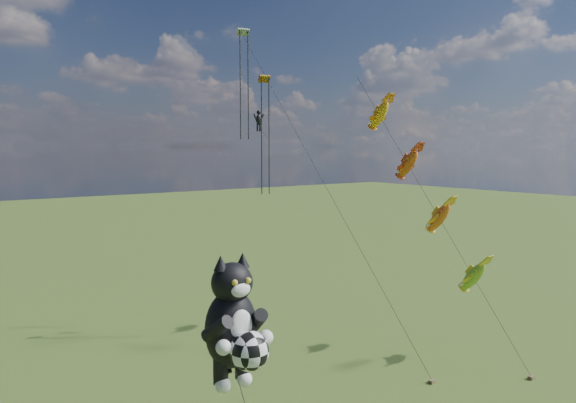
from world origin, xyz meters
TOP-DOWN VIEW (x-y plane):
  - cat_kite_rig at (-5.86, -0.65)m, footprint 2.33×4.11m
  - fish_windsock_rig at (16.25, 9.43)m, footprint 1.30×15.96m
  - parafoil_rig at (7.88, 18.30)m, footprint 4.08×17.18m

SIDE VIEW (x-z plane):
  - cat_kite_rig at x=-5.86m, z-range 2.82..13.63m
  - fish_windsock_rig at x=16.25m, z-range 1.25..21.66m
  - parafoil_rig at x=7.88m, z-range 5.27..29.23m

